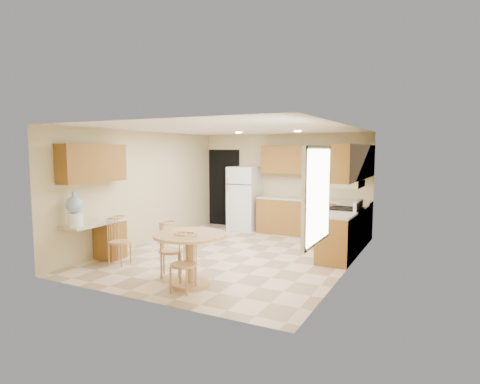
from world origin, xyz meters
The scene contains 30 objects.
floor centered at (0.00, 0.00, 0.00)m, with size 5.50×5.50×0.00m, color beige.
ceiling centered at (0.00, 0.00, 2.50)m, with size 4.50×5.50×0.02m, color white.
wall_back centered at (0.00, 2.75, 1.25)m, with size 4.50×0.02×2.50m, color #C7BB86.
wall_front centered at (0.00, -2.75, 1.25)m, with size 4.50×0.02×2.50m, color #C7BB86.
wall_left centered at (-2.25, 0.00, 1.25)m, with size 0.02×5.50×2.50m, color #C7BB86.
wall_right centered at (2.25, 0.00, 1.25)m, with size 0.02×5.50×2.50m, color #C7BB86.
doorway centered at (-1.75, 2.73, 1.05)m, with size 0.90×0.02×2.10m, color black.
base_cab_back centered at (0.88, 2.45, 0.43)m, with size 2.75×0.60×0.87m, color olive.
counter_back centered at (0.88, 2.45, 0.89)m, with size 2.75×0.63×0.04m, color beige.
base_cab_right_a centered at (1.95, 1.85, 0.43)m, with size 0.60×0.59×0.87m, color olive.
counter_right_a centered at (1.95, 1.85, 0.89)m, with size 0.63×0.59×0.04m, color beige.
base_cab_right_b centered at (1.95, 0.40, 0.43)m, with size 0.60×0.80×0.87m, color olive.
counter_right_b centered at (1.95, 0.40, 0.89)m, with size 0.63×0.80×0.04m, color beige.
upper_cab_back centered at (0.88, 2.58, 1.85)m, with size 2.75×0.33×0.70m, color olive.
upper_cab_right centered at (2.08, 1.21, 1.85)m, with size 0.33×2.42×0.70m, color olive.
upper_cab_left centered at (-2.08, -1.60, 1.85)m, with size 0.33×1.40×0.70m, color olive.
sink centered at (0.85, 2.45, 0.91)m, with size 0.78×0.44×0.01m, color silver.
range_hood centered at (2.00, 1.18, 1.42)m, with size 0.50×0.76×0.14m, color silver.
desk_pedestal centered at (-2.00, -1.32, 0.36)m, with size 0.48×0.42×0.72m, color olive.
desk_top centered at (-2.00, -1.70, 0.75)m, with size 0.50×1.20×0.04m, color beige.
window centered at (2.23, -1.85, 1.50)m, with size 0.06×1.12×1.30m.
can_light_a centered at (-0.50, 1.20, 2.48)m, with size 0.14×0.14×0.02m, color white.
can_light_b centered at (0.90, 1.20, 2.48)m, with size 0.14×0.14×0.02m, color white.
refrigerator centered at (-0.95, 2.40, 0.83)m, with size 0.73×0.71×1.66m.
stove centered at (1.92, 1.18, 0.47)m, with size 0.65×0.76×1.09m.
dining_table centered at (0.28, -1.94, 0.54)m, with size 1.11×1.11×0.82m.
chair_table_a centered at (-0.27, -1.78, 0.55)m, with size 0.40×0.51×0.90m.
chair_table_b centered at (0.33, -2.28, 0.52)m, with size 0.38×0.38×0.86m.
chair_desk centered at (-1.55, -1.62, 0.53)m, with size 0.39×0.50×0.87m.
water_crock centered at (-2.00, -2.12, 1.04)m, with size 0.29×0.29×0.60m.
Camera 1 is at (3.70, -6.94, 2.09)m, focal length 30.00 mm.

